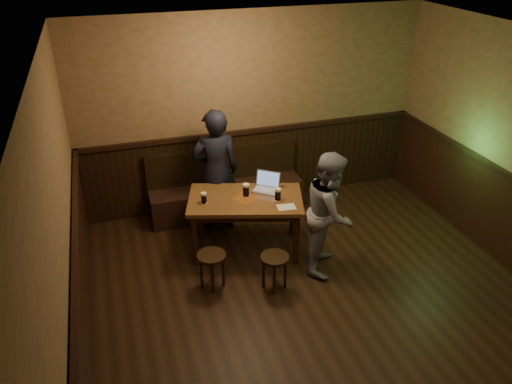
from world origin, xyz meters
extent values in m
cube|color=black|center=(0.00, 0.00, -0.01)|extent=(5.00, 6.00, 0.02)
cube|color=beige|center=(0.00, 0.00, 2.81)|extent=(5.00, 6.00, 0.02)
cube|color=#9B6A4F|center=(0.00, 3.01, 1.40)|extent=(5.00, 0.02, 2.80)
cube|color=#9B6A4F|center=(-2.51, 0.00, 1.40)|extent=(0.02, 6.00, 2.80)
cube|color=black|center=(0.00, 2.98, 0.55)|extent=(4.98, 0.04, 1.10)
cube|color=black|center=(-2.48, 0.00, 0.55)|extent=(0.04, 5.98, 1.10)
cube|color=black|center=(0.00, 2.95, 1.13)|extent=(4.98, 0.06, 0.06)
cube|color=black|center=(-2.45, 0.00, 1.13)|extent=(0.06, 5.98, 0.06)
cube|color=black|center=(-0.50, 2.71, 0.23)|extent=(2.20, 0.50, 0.45)
cube|color=black|center=(-0.50, 2.91, 0.70)|extent=(2.20, 0.10, 0.50)
cube|color=#4F2A16|center=(-0.50, 1.73, 0.73)|extent=(1.58, 1.18, 0.05)
cube|color=#32190E|center=(-0.50, 1.73, 0.65)|extent=(1.43, 1.03, 0.08)
cube|color=maroon|center=(-0.50, 1.73, 0.76)|extent=(0.35, 0.35, 0.00)
cylinder|color=#32190E|center=(-1.19, 1.60, 0.35)|extent=(0.07, 0.07, 0.71)
cylinder|color=#32190E|center=(-1.00, 2.22, 0.35)|extent=(0.07, 0.07, 0.71)
cylinder|color=#32190E|center=(0.01, 1.24, 0.35)|extent=(0.07, 0.07, 0.71)
cylinder|color=#32190E|center=(0.19, 1.85, 0.35)|extent=(0.07, 0.07, 0.71)
cylinder|color=black|center=(-1.09, 1.10, 0.43)|extent=(0.39, 0.39, 0.04)
cylinder|color=black|center=(-0.96, 1.08, 0.22)|extent=(0.04, 0.04, 0.43)
cylinder|color=black|center=(-1.07, 1.23, 0.22)|extent=(0.04, 0.04, 0.43)
cylinder|color=black|center=(-1.21, 1.13, 0.22)|extent=(0.04, 0.04, 0.43)
cylinder|color=black|center=(-1.11, 0.98, 0.22)|extent=(0.04, 0.04, 0.43)
cylinder|color=black|center=(-0.41, 0.86, 0.42)|extent=(0.42, 0.42, 0.04)
cylinder|color=black|center=(-0.29, 0.82, 0.21)|extent=(0.03, 0.03, 0.42)
cylinder|color=black|center=(-0.37, 0.98, 0.21)|extent=(0.03, 0.03, 0.42)
cylinder|color=black|center=(-0.53, 0.91, 0.21)|extent=(0.03, 0.03, 0.42)
cylinder|color=black|center=(-0.45, 0.75, 0.21)|extent=(0.03, 0.03, 0.42)
cylinder|color=#A33514|center=(-1.01, 1.76, 0.76)|extent=(0.09, 0.09, 0.00)
cylinder|color=silver|center=(-1.01, 1.76, 0.76)|extent=(0.08, 0.08, 0.00)
cylinder|color=black|center=(-1.01, 1.76, 0.82)|extent=(0.07, 0.07, 0.11)
cylinder|color=beige|center=(-1.01, 1.76, 0.89)|extent=(0.07, 0.07, 0.03)
cylinder|color=#A33514|center=(-0.47, 1.78, 0.76)|extent=(0.11, 0.11, 0.00)
cylinder|color=silver|center=(-0.47, 1.78, 0.76)|extent=(0.09, 0.09, 0.00)
cylinder|color=black|center=(-0.47, 1.78, 0.83)|extent=(0.08, 0.08, 0.13)
cylinder|color=beige|center=(-0.47, 1.78, 0.91)|extent=(0.08, 0.08, 0.03)
cylinder|color=#A33514|center=(-0.13, 1.56, 0.76)|extent=(0.10, 0.10, 0.00)
cylinder|color=silver|center=(-0.13, 1.56, 0.76)|extent=(0.09, 0.09, 0.00)
cylinder|color=black|center=(-0.13, 1.56, 0.82)|extent=(0.08, 0.08, 0.12)
cylinder|color=beige|center=(-0.13, 1.56, 0.90)|extent=(0.08, 0.08, 0.03)
cube|color=silver|center=(-0.20, 1.84, 0.76)|extent=(0.39, 0.36, 0.02)
cube|color=#B2B2B7|center=(-0.20, 1.84, 0.77)|extent=(0.33, 0.31, 0.00)
cube|color=silver|center=(-0.13, 1.92, 0.88)|extent=(0.29, 0.24, 0.21)
cube|color=#5D78AE|center=(-0.14, 1.92, 0.88)|extent=(0.26, 0.21, 0.18)
cube|color=silver|center=(-0.09, 1.36, 0.76)|extent=(0.24, 0.17, 0.00)
imported|color=black|center=(-0.72, 2.35, 0.86)|extent=(0.65, 0.45, 1.73)
imported|color=gray|center=(0.35, 1.09, 0.76)|extent=(0.88, 0.93, 1.52)
camera|label=1|loc=(-2.01, -3.47, 3.78)|focal=35.00mm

